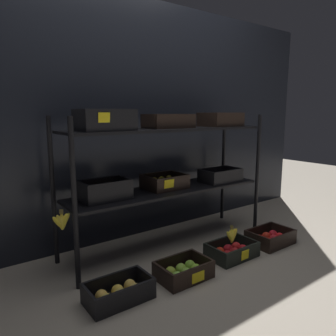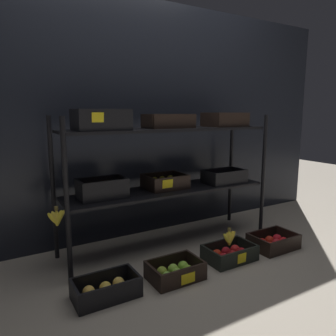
% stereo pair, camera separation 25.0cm
% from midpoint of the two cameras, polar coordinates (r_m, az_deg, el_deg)
% --- Properties ---
extents(ground_plane, '(10.00, 10.00, 0.00)m').
position_cam_midpoint_polar(ground_plane, '(2.68, 2.74, -13.47)').
color(ground_plane, gray).
extents(storefront_wall, '(4.06, 0.12, 1.98)m').
position_cam_midpoint_polar(storefront_wall, '(2.81, -1.68, 8.39)').
color(storefront_wall, black).
rests_on(storefront_wall, ground_plane).
extents(display_rack, '(1.78, 0.45, 1.08)m').
position_cam_midpoint_polar(display_rack, '(2.47, 2.63, 1.81)').
color(display_rack, black).
rests_on(display_rack, ground_plane).
extents(crate_ground_apple_gold, '(0.38, 0.21, 0.12)m').
position_cam_midpoint_polar(crate_ground_apple_gold, '(2.00, -7.24, -20.79)').
color(crate_ground_apple_gold, black).
rests_on(crate_ground_apple_gold, ground_plane).
extents(crate_ground_apple_green, '(0.34, 0.24, 0.12)m').
position_cam_midpoint_polar(crate_ground_apple_green, '(2.18, 4.75, -18.03)').
color(crate_ground_apple_green, black).
rests_on(crate_ground_apple_green, ground_plane).
extents(crate_ground_apple_red, '(0.36, 0.24, 0.11)m').
position_cam_midpoint_polar(crate_ground_apple_red, '(2.48, 13.84, -14.70)').
color(crate_ground_apple_red, black).
rests_on(crate_ground_apple_red, ground_plane).
extents(crate_ground_right_apple_red, '(0.36, 0.25, 0.12)m').
position_cam_midpoint_polar(crate_ground_right_apple_red, '(2.77, 20.77, -12.33)').
color(crate_ground_right_apple_red, black).
rests_on(crate_ground_right_apple_red, ground_plane).
extents(banana_bunch_loose, '(0.13, 0.04, 0.14)m').
position_cam_midpoint_polar(banana_bunch_loose, '(2.41, 13.89, -12.09)').
color(banana_bunch_loose, brown).
rests_on(banana_bunch_loose, crate_ground_apple_red).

